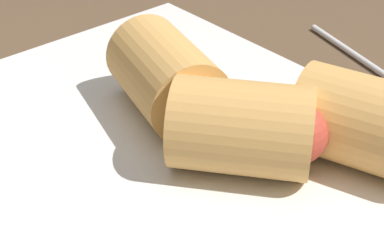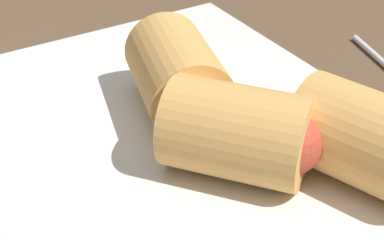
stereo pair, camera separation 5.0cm
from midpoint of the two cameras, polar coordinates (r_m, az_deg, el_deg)
name	(u,v)px [view 2 (the right image)]	position (r cm, az deg, el deg)	size (l,w,h in cm)	color
table_surface	(149,163)	(40.01, -0.28, -4.05)	(180.00, 140.00, 2.00)	brown
serving_plate	(192,160)	(37.45, 3.82, -3.75)	(34.97, 25.03, 1.50)	white
roll_front_left	(180,78)	(38.76, 2.59, 3.56)	(8.81, 6.93, 5.14)	#DBA356
roll_front_right	(376,143)	(35.16, 20.03, -2.12)	(8.83, 7.20, 5.14)	#DBA356
roll_back_left	(245,134)	(34.13, 8.95, -1.42)	(9.05, 8.67, 5.14)	#DBA356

